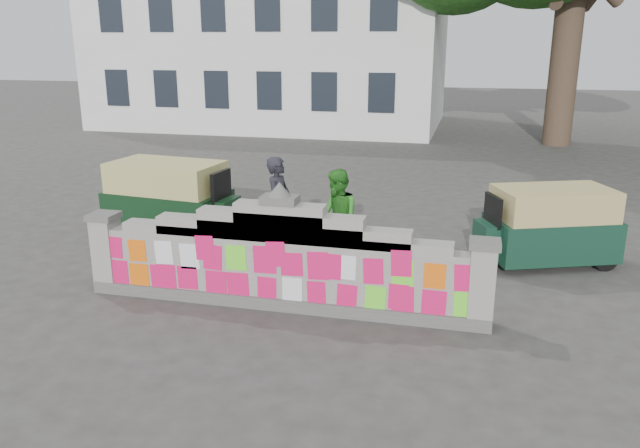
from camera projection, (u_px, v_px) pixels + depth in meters
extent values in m
plane|color=#383533|center=(282.00, 307.00, 9.83)|extent=(100.00, 100.00, 0.00)
cube|color=#4C4C49|center=(282.00, 301.00, 9.80)|extent=(6.40, 0.42, 0.20)
cube|color=gray|center=(281.00, 271.00, 9.66)|extent=(6.40, 0.32, 1.00)
cube|color=gray|center=(280.00, 236.00, 9.50)|extent=(5.20, 0.32, 0.14)
cube|color=gray|center=(280.00, 231.00, 9.48)|extent=(4.00, 0.32, 0.28)
cube|color=gray|center=(280.00, 226.00, 9.45)|extent=(2.60, 0.32, 0.44)
cube|color=gray|center=(280.00, 222.00, 9.44)|extent=(1.40, 0.32, 0.58)
cube|color=#4C4C49|center=(280.00, 200.00, 9.34)|extent=(0.55, 0.36, 0.12)
cone|color=#4C4C49|center=(280.00, 189.00, 9.29)|extent=(0.36, 0.36, 0.22)
cube|color=gray|center=(107.00, 254.00, 10.35)|extent=(0.36, 0.40, 1.24)
cube|color=#4C4C49|center=(104.00, 216.00, 10.16)|extent=(0.44, 0.44, 0.10)
cube|color=gray|center=(482.00, 287.00, 8.96)|extent=(0.36, 0.40, 1.24)
cube|color=#4C4C49|center=(485.00, 244.00, 8.77)|extent=(0.44, 0.44, 0.10)
cube|color=silver|center=(277.00, 42.00, 30.80)|extent=(16.00, 10.00, 8.00)
cylinder|color=#38281E|center=(564.00, 68.00, 24.36)|extent=(1.10, 1.10, 6.00)
imported|color=black|center=(280.00, 237.00, 11.56)|extent=(2.06, 0.87, 1.05)
imported|color=black|center=(279.00, 218.00, 11.45)|extent=(0.48, 0.69, 1.79)
imported|color=#2E8323|center=(337.00, 218.00, 11.42)|extent=(1.01, 1.09, 1.81)
cube|color=black|center=(169.00, 210.00, 13.28)|extent=(2.61, 1.60, 0.83)
cube|color=tan|center=(166.00, 177.00, 13.07)|extent=(2.40, 1.53, 0.62)
cube|color=black|center=(222.00, 215.00, 12.85)|extent=(0.59, 0.77, 0.72)
cube|color=black|center=(221.00, 186.00, 12.67)|extent=(0.16, 0.73, 0.62)
cylinder|color=black|center=(227.00, 230.00, 12.90)|extent=(0.53, 0.18, 0.52)
cylinder|color=black|center=(117.00, 227.00, 13.16)|extent=(0.53, 0.18, 0.52)
cylinder|color=black|center=(149.00, 213.00, 14.18)|extent=(0.53, 0.18, 0.52)
cube|color=#113324|center=(550.00, 237.00, 11.61)|extent=(2.53, 1.95, 0.75)
cube|color=tan|center=(554.00, 203.00, 11.42)|extent=(2.34, 1.84, 0.56)
cube|color=#113324|center=(491.00, 240.00, 11.46)|extent=(0.67, 0.78, 0.65)
cube|color=black|center=(493.00, 210.00, 11.30)|extent=(0.31, 0.63, 0.56)
cylinder|color=black|center=(485.00, 254.00, 11.52)|extent=(0.47, 0.28, 0.47)
cylinder|color=black|center=(576.00, 241.00, 12.28)|extent=(0.47, 0.28, 0.47)
cylinder|color=black|center=(606.00, 258.00, 11.31)|extent=(0.47, 0.28, 0.47)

